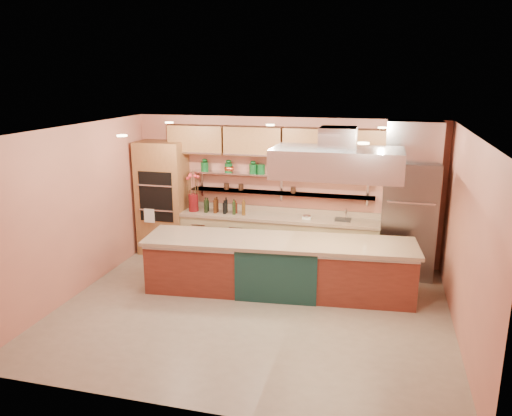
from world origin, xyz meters
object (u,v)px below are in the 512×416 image
(kitchen_scale, at_px, (307,217))
(island, at_px, (279,266))
(green_canister, at_px, (261,169))
(flower_vase, at_px, (193,203))
(copper_kettle, at_px, (230,169))
(refrigerator, at_px, (408,220))

(kitchen_scale, bearing_deg, island, -87.95)
(green_canister, bearing_deg, island, -65.99)
(island, height_order, flower_vase, flower_vase)
(flower_vase, distance_m, green_canister, 1.53)
(island, relative_size, copper_kettle, 25.28)
(refrigerator, xyz_separation_m, copper_kettle, (-3.43, 0.23, 0.73))
(island, xyz_separation_m, kitchen_scale, (0.26, 1.34, 0.52))
(island, distance_m, kitchen_scale, 1.45)
(refrigerator, relative_size, island, 0.48)
(refrigerator, xyz_separation_m, flower_vase, (-4.13, 0.01, 0.05))
(copper_kettle, xyz_separation_m, green_canister, (0.64, 0.00, 0.02))
(refrigerator, xyz_separation_m, kitchen_scale, (-1.84, 0.01, -0.08))
(island, bearing_deg, green_canister, 108.72)
(copper_kettle, relative_size, green_canister, 0.95)
(island, bearing_deg, refrigerator, 27.01)
(kitchen_scale, xyz_separation_m, copper_kettle, (-1.59, 0.22, 0.81))
(island, relative_size, kitchen_scale, 27.85)
(green_canister, bearing_deg, refrigerator, -4.71)
(flower_vase, xyz_separation_m, copper_kettle, (0.70, 0.22, 0.68))
(refrigerator, bearing_deg, copper_kettle, 176.16)
(copper_kettle, bearing_deg, flower_vase, -162.48)
(island, distance_m, flower_vase, 2.52)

